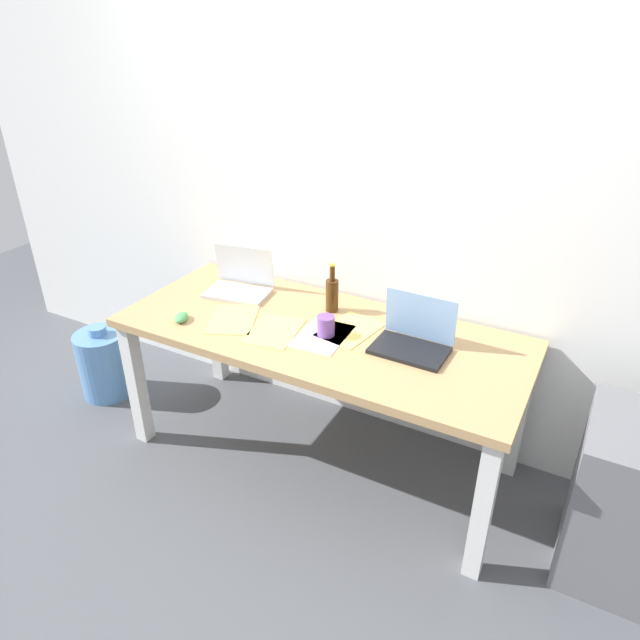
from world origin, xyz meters
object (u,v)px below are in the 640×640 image
(laptop_left, at_px, (240,282))
(water_cooler_jug, at_px, (104,363))
(filing_cabinet, at_px, (627,502))
(desk, at_px, (320,346))
(coffee_mug, at_px, (326,326))
(computer_mouse, at_px, (181,317))
(laptop_right, at_px, (413,338))
(beer_bottle, at_px, (332,294))

(laptop_left, height_order, water_cooler_jug, laptop_left)
(laptop_left, bearing_deg, filing_cabinet, -5.52)
(desk, xyz_separation_m, coffee_mug, (0.05, -0.03, 0.14))
(desk, xyz_separation_m, water_cooler_jug, (-1.38, -0.12, -0.44))
(computer_mouse, height_order, water_cooler_jug, computer_mouse)
(laptop_left, xyz_separation_m, laptop_right, (0.99, -0.11, -0.00))
(laptop_right, xyz_separation_m, coffee_mug, (-0.38, -0.08, -0.00))
(desk, relative_size, coffee_mug, 19.92)
(beer_bottle, xyz_separation_m, water_cooler_jug, (-1.34, -0.32, -0.62))
(computer_mouse, bearing_deg, laptop_right, -11.87)
(beer_bottle, bearing_deg, coffee_mug, -69.01)
(beer_bottle, bearing_deg, filing_cabinet, -9.02)
(desk, relative_size, computer_mouse, 18.93)
(desk, distance_m, computer_mouse, 0.67)
(desk, relative_size, beer_bottle, 7.77)
(laptop_left, relative_size, coffee_mug, 3.69)
(laptop_left, xyz_separation_m, computer_mouse, (-0.06, -0.39, -0.04))
(coffee_mug, bearing_deg, laptop_right, 12.03)
(laptop_right, relative_size, coffee_mug, 3.39)
(desk, distance_m, filing_cabinet, 1.40)
(desk, xyz_separation_m, laptop_left, (-0.56, 0.16, 0.14))
(beer_bottle, xyz_separation_m, filing_cabinet, (1.41, -0.22, -0.48))
(desk, height_order, beer_bottle, beer_bottle)
(coffee_mug, bearing_deg, beer_bottle, 110.99)
(coffee_mug, bearing_deg, desk, 144.63)
(water_cooler_jug, distance_m, filing_cabinet, 2.75)
(beer_bottle, distance_m, coffee_mug, 0.25)
(beer_bottle, relative_size, coffee_mug, 2.56)
(laptop_left, bearing_deg, computer_mouse, -98.95)
(laptop_left, xyz_separation_m, water_cooler_jug, (-0.82, -0.28, -0.59))
(desk, xyz_separation_m, filing_cabinet, (1.37, -0.03, -0.30))
(desk, height_order, laptop_right, laptop_right)
(water_cooler_jug, bearing_deg, laptop_right, 5.39)
(computer_mouse, distance_m, filing_cabinet, 2.04)
(water_cooler_jug, height_order, filing_cabinet, filing_cabinet)
(beer_bottle, distance_m, filing_cabinet, 1.50)
(computer_mouse, distance_m, water_cooler_jug, 0.94)
(water_cooler_jug, xyz_separation_m, filing_cabinet, (2.74, 0.10, 0.14))
(beer_bottle, relative_size, filing_cabinet, 0.35)
(desk, height_order, coffee_mug, coffee_mug)
(beer_bottle, height_order, coffee_mug, beer_bottle)
(desk, height_order, laptop_left, laptop_left)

